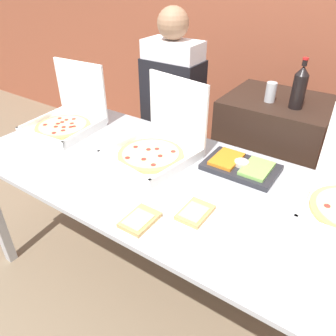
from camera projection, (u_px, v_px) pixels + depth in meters
The scene contains 13 objects.
ground_plane at pixel (168, 286), 2.22m from camera, with size 16.00×16.00×0.00m, color #847056.
brick_wall_behind at pixel (286, 28), 2.65m from camera, with size 10.00×0.06×2.80m.
buffet_table at pixel (168, 190), 1.78m from camera, with size 2.29×1.00×0.90m.
pizza_box_far_right at pixel (157, 144), 1.87m from camera, with size 0.49×0.51×0.43m.
pizza_box_near_left at pixel (68, 118), 2.19m from camera, with size 0.44×0.46×0.41m.
paper_plate_front_right at pixel (140, 221), 1.42m from camera, with size 0.20×0.20×0.03m.
paper_plate_front_left at pixel (195, 213), 1.46m from camera, with size 0.25×0.25×0.03m.
veggie_tray at pixel (241, 166), 1.77m from camera, with size 0.39×0.25×0.05m.
sideboard_podium at pixel (267, 171), 2.42m from camera, with size 0.68×0.57×1.11m.
soda_bottle at pixel (299, 87), 1.93m from camera, with size 0.08×0.08×0.30m.
soda_can_silver at pixel (271, 92), 2.05m from camera, with size 0.07×0.07×0.12m.
soda_can_colored at pixel (300, 91), 2.07m from camera, with size 0.07×0.07×0.12m.
person_server_vest at pixel (172, 110), 2.46m from camera, with size 0.42×0.24×1.62m.
Camera 1 is at (0.81, -1.19, 1.87)m, focal length 35.00 mm.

